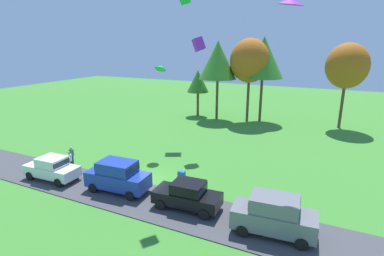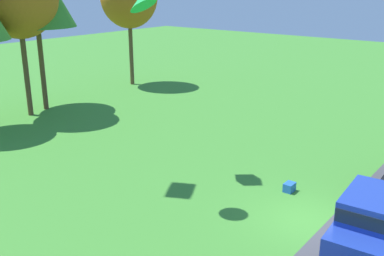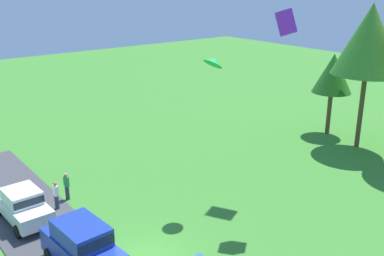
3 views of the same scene
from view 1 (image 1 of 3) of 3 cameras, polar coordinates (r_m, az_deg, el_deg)
ground_plane at (r=24.34m, az=-8.30°, el=-9.79°), size 120.00×120.00×0.00m
pavement_strip at (r=22.33m, az=-12.32°, el=-12.38°), size 36.00×4.40×0.06m
car_sedan_near_entrance at (r=26.17m, az=-25.10°, el=-6.83°), size 4.47×2.09×1.84m
car_suv_far_end at (r=22.51m, az=-13.96°, el=-8.67°), size 4.72×2.30×2.28m
car_sedan_by_flagpole at (r=19.83m, az=-0.86°, el=-12.50°), size 4.49×2.14×1.84m
car_suv_mid_row at (r=17.92m, az=15.33°, el=-15.50°), size 4.73×2.33×2.28m
person_beside_suv at (r=28.64m, az=-21.92°, el=-4.91°), size 0.36×0.24×1.71m
person_watching_sky at (r=19.83m, az=14.66°, el=-13.59°), size 0.36×0.24×1.71m
person_on_lawn at (r=27.49m, az=-22.26°, el=-5.81°), size 0.36×0.24×1.71m
tree_far_right at (r=44.28m, az=1.14°, el=8.87°), size 3.20×3.20×6.75m
tree_far_left at (r=41.96m, az=4.95°, el=12.75°), size 5.14×5.14×10.86m
tree_lone_near at (r=41.46m, az=10.96°, el=12.45°), size 5.29×5.29×11.16m
tree_center_back at (r=41.60m, az=13.45°, el=12.91°), size 5.39×5.39×11.38m
tree_right_of_center at (r=41.72m, az=27.44°, el=10.43°), size 5.02×5.02×10.59m
cooler_box at (r=24.76m, az=-2.00°, el=-8.64°), size 0.56×0.40×0.40m
kite_delta_high_right at (r=28.76m, az=-5.99°, el=11.41°), size 1.16×1.20×0.89m
kite_delta_low_drifter at (r=18.70m, az=18.37°, el=21.93°), size 1.94×1.92×0.52m
kite_box_trailing_tail at (r=29.22m, az=1.28°, el=15.68°), size 1.50×1.27×1.48m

